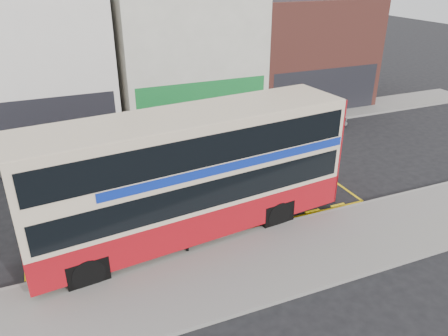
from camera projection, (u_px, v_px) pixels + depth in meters
name	position (u px, v px, depth m)	size (l,w,h in m)	color
ground	(218.00, 235.00, 17.20)	(120.00, 120.00, 0.00)	black
pavement	(242.00, 267.00, 15.26)	(40.00, 4.00, 0.15)	gray
kerb	(221.00, 238.00, 16.86)	(40.00, 0.15, 0.15)	gray
far_pavement	(150.00, 138.00, 26.33)	(50.00, 3.00, 0.15)	gray
road_markings	(204.00, 215.00, 18.53)	(14.00, 3.40, 0.01)	yellow
terrace_left	(34.00, 45.00, 25.47)	(8.00, 8.01, 11.80)	silver
terrace_green_shop	(181.00, 40.00, 28.72)	(9.00, 8.01, 11.30)	beige
terrace_right	(298.00, 39.00, 32.08)	(9.00, 8.01, 10.30)	brown
double_decker_bus	(191.00, 173.00, 16.31)	(12.53, 4.15, 4.92)	beige
bus_stop_post	(187.00, 211.00, 15.33)	(0.69, 0.12, 2.77)	black
car_silver	(25.00, 157.00, 22.36)	(1.63, 4.05, 1.38)	#9D9DA2
car_grey	(188.00, 134.00, 25.35)	(1.41, 4.04, 1.33)	#45474E
car_white	(311.00, 117.00, 27.70)	(2.15, 5.29, 1.53)	silver
street_tree_right	(261.00, 71.00, 29.13)	(2.10, 2.10, 4.53)	black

